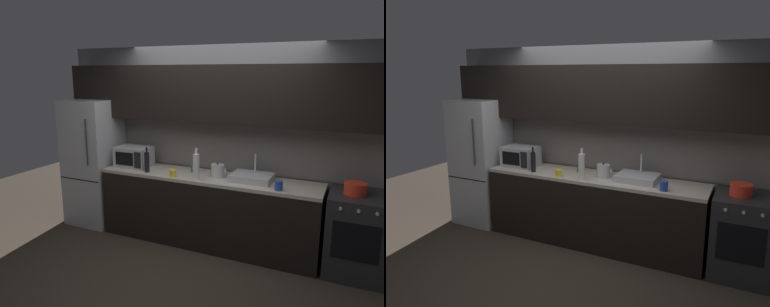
% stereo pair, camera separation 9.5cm
% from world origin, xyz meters
% --- Properties ---
extents(ground_plane, '(10.00, 10.00, 0.00)m').
position_xyz_m(ground_plane, '(0.00, 0.00, 0.00)').
color(ground_plane, '#2D261E').
extents(back_wall, '(4.53, 0.44, 2.50)m').
position_xyz_m(back_wall, '(0.00, 1.20, 1.55)').
color(back_wall, slate).
rests_on(back_wall, ground).
extents(counter_run, '(2.79, 0.60, 0.90)m').
position_xyz_m(counter_run, '(0.00, 0.90, 0.45)').
color(counter_run, black).
rests_on(counter_run, ground).
extents(refrigerator, '(0.68, 0.69, 1.79)m').
position_xyz_m(refrigerator, '(-1.78, 0.90, 0.89)').
color(refrigerator, '#ADAFB5').
rests_on(refrigerator, ground).
extents(oven_range, '(0.60, 0.62, 0.90)m').
position_xyz_m(oven_range, '(1.74, 0.90, 0.45)').
color(oven_range, '#232326').
rests_on(oven_range, ground).
extents(microwave, '(0.46, 0.35, 0.27)m').
position_xyz_m(microwave, '(-1.10, 0.92, 1.04)').
color(microwave, '#A8AAAF').
rests_on(microwave, counter_run).
extents(sink_basin, '(0.48, 0.38, 0.30)m').
position_xyz_m(sink_basin, '(0.56, 0.93, 0.94)').
color(sink_basin, '#ADAFB5').
rests_on(sink_basin, counter_run).
extents(kettle, '(0.19, 0.16, 0.18)m').
position_xyz_m(kettle, '(0.14, 0.90, 0.98)').
color(kettle, '#B7BABF').
rests_on(kettle, counter_run).
extents(wine_bottle_white, '(0.08, 0.08, 0.39)m').
position_xyz_m(wine_bottle_white, '(-0.05, 0.68, 1.06)').
color(wine_bottle_white, silver).
rests_on(wine_bottle_white, counter_run).
extents(wine_bottle_dark, '(0.06, 0.06, 0.33)m').
position_xyz_m(wine_bottle_dark, '(-0.78, 0.73, 1.03)').
color(wine_bottle_dark, black).
rests_on(wine_bottle_dark, counter_run).
extents(mug_green, '(0.07, 0.07, 0.09)m').
position_xyz_m(mug_green, '(-0.23, 0.98, 0.94)').
color(mug_green, '#1E6B2D').
rests_on(mug_green, counter_run).
extents(mug_blue, '(0.09, 0.09, 0.11)m').
position_xyz_m(mug_blue, '(0.93, 0.70, 0.95)').
color(mug_blue, '#234299').
rests_on(mug_blue, counter_run).
extents(mug_yellow, '(0.08, 0.08, 0.09)m').
position_xyz_m(mug_yellow, '(-0.37, 0.68, 0.94)').
color(mug_yellow, gold).
rests_on(mug_yellow, counter_run).
extents(cooking_pot, '(0.23, 0.23, 0.13)m').
position_xyz_m(cooking_pot, '(1.69, 0.90, 0.97)').
color(cooking_pot, red).
rests_on(cooking_pot, oven_range).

